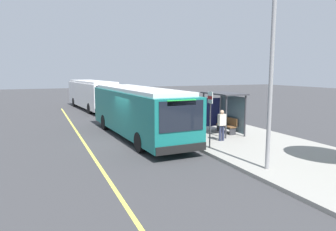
{
  "coord_description": "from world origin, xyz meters",
  "views": [
    {
      "loc": [
        16.51,
        -4.38,
        3.9
      ],
      "look_at": [
        2.17,
        1.6,
        1.7
      ],
      "focal_mm": 33.28,
      "sensor_mm": 36.0,
      "label": 1
    }
  ],
  "objects": [
    {
      "name": "ground_plane",
      "position": [
        0.0,
        0.0,
        0.0
      ],
      "size": [
        120.0,
        120.0,
        0.0
      ],
      "primitive_type": "plane",
      "color": "#38383A"
    },
    {
      "name": "sidewalk_curb",
      "position": [
        0.0,
        6.0,
        0.07
      ],
      "size": [
        44.0,
        6.4,
        0.15
      ],
      "primitive_type": "cube",
      "color": "gray",
      "rests_on": "ground_plane"
    },
    {
      "name": "lane_stripe_center",
      "position": [
        0.0,
        -2.2,
        0.0
      ],
      "size": [
        36.0,
        0.14,
        0.01
      ],
      "primitive_type": "cube",
      "color": "#E0D64C",
      "rests_on": "ground_plane"
    },
    {
      "name": "transit_bus_main",
      "position": [
        -1.08,
        1.01,
        1.62
      ],
      "size": [
        11.21,
        3.18,
        2.95
      ],
      "color": "#146B66",
      "rests_on": "ground_plane"
    },
    {
      "name": "transit_bus_second",
      "position": [
        -16.2,
        0.76,
        1.62
      ],
      "size": [
        11.32,
        3.64,
        2.95
      ],
      "color": "white",
      "rests_on": "ground_plane"
    },
    {
      "name": "bus_shelter",
      "position": [
        0.34,
        6.1,
        1.92
      ],
      "size": [
        2.9,
        1.6,
        2.48
      ],
      "color": "#333338",
      "rests_on": "sidewalk_curb"
    },
    {
      "name": "waiting_bench",
      "position": [
        0.5,
        6.25,
        0.63
      ],
      "size": [
        1.6,
        0.48,
        0.95
      ],
      "color": "brown",
      "rests_on": "sidewalk_curb"
    },
    {
      "name": "route_sign_post",
      "position": [
        3.44,
        3.3,
        1.96
      ],
      "size": [
        0.44,
        0.08,
        2.8
      ],
      "color": "#333338",
      "rests_on": "sidewalk_curb"
    },
    {
      "name": "pedestrian_commuter",
      "position": [
        2.29,
        4.71,
        1.12
      ],
      "size": [
        0.24,
        0.4,
        1.69
      ],
      "color": "#282D47",
      "rests_on": "sidewalk_curb"
    },
    {
      "name": "utility_pole",
      "position": [
        7.2,
        3.68,
        3.35
      ],
      "size": [
        0.16,
        0.16,
        6.4
      ],
      "primitive_type": "cylinder",
      "color": "gray",
      "rests_on": "sidewalk_curb"
    }
  ]
}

